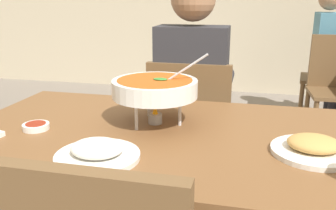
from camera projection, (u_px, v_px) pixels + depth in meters
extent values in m
cube|color=brown|center=(158.00, 137.00, 1.23)|extent=(1.37, 0.82, 0.04)
cylinder|color=brown|center=(55.00, 173.00, 1.80)|extent=(0.07, 0.07, 0.73)
cylinder|color=brown|center=(322.00, 204.00, 1.53)|extent=(0.07, 0.07, 0.73)
cube|color=brown|center=(193.00, 139.00, 2.06)|extent=(0.44, 0.44, 0.03)
cube|color=brown|center=(188.00, 108.00, 1.80)|extent=(0.42, 0.04, 0.45)
cylinder|color=brown|center=(228.00, 164.00, 2.26)|extent=(0.04, 0.04, 0.42)
cylinder|color=brown|center=(168.00, 158.00, 2.34)|extent=(0.04, 0.04, 0.42)
cylinder|color=brown|center=(222.00, 195.00, 1.90)|extent=(0.04, 0.04, 0.42)
cylinder|color=brown|center=(153.00, 186.00, 1.98)|extent=(0.04, 0.04, 0.42)
cylinder|color=#2D2D38|center=(210.00, 172.00, 2.11)|extent=(0.10, 0.10, 0.45)
cylinder|color=#2D2D38|center=(177.00, 169.00, 2.16)|extent=(0.10, 0.10, 0.45)
cube|color=#2D2D38|center=(193.00, 127.00, 2.02)|extent=(0.32, 0.32, 0.12)
cube|color=#2D2D33|center=(192.00, 76.00, 1.85)|extent=(0.36, 0.20, 0.50)
cylinder|color=#2D2D33|center=(226.00, 79.00, 2.02)|extent=(0.08, 0.28, 0.08)
cylinder|color=#2D2D33|center=(170.00, 76.00, 2.09)|extent=(0.08, 0.28, 0.08)
cylinder|color=silver|center=(180.00, 112.00, 1.27)|extent=(0.01, 0.01, 0.10)
cylinder|color=silver|center=(149.00, 103.00, 1.37)|extent=(0.01, 0.01, 0.10)
cylinder|color=silver|center=(136.00, 116.00, 1.23)|extent=(0.01, 0.01, 0.10)
torus|color=silver|center=(155.00, 97.00, 1.28)|extent=(0.21, 0.21, 0.01)
cylinder|color=#B2B2B7|center=(155.00, 119.00, 1.30)|extent=(0.05, 0.05, 0.04)
cone|color=orange|center=(155.00, 110.00, 1.29)|extent=(0.02, 0.02, 0.04)
cylinder|color=white|center=(155.00, 88.00, 1.27)|extent=(0.30, 0.30, 0.06)
cylinder|color=#B75119|center=(155.00, 81.00, 1.26)|extent=(0.26, 0.26, 0.01)
ellipsoid|color=#388433|center=(160.00, 79.00, 1.25)|extent=(0.05, 0.03, 0.01)
cylinder|color=silver|center=(181.00, 71.00, 1.25)|extent=(0.18, 0.01, 0.13)
cylinder|color=white|center=(98.00, 156.00, 1.02)|extent=(0.24, 0.24, 0.01)
ellipsoid|color=white|center=(97.00, 148.00, 1.01)|extent=(0.15, 0.13, 0.04)
cylinder|color=white|center=(313.00, 152.00, 1.05)|extent=(0.24, 0.24, 0.01)
ellipsoid|color=tan|center=(314.00, 143.00, 1.04)|extent=(0.15, 0.13, 0.04)
cylinder|color=white|center=(36.00, 127.00, 1.24)|extent=(0.09, 0.09, 0.02)
cylinder|color=maroon|center=(36.00, 124.00, 1.24)|extent=(0.07, 0.07, 0.01)
cube|color=brown|center=(324.00, 79.00, 3.54)|extent=(0.49, 0.49, 0.03)
cylinder|color=brown|center=(301.00, 95.00, 3.84)|extent=(0.04, 0.04, 0.42)
cylinder|color=brown|center=(301.00, 104.00, 3.50)|extent=(0.04, 0.04, 0.42)
cube|color=brown|center=(335.00, 61.00, 3.13)|extent=(0.42, 0.05, 0.45)
cylinder|color=brown|center=(314.00, 125.00, 2.93)|extent=(0.04, 0.04, 0.42)
cylinder|color=brown|center=(306.00, 111.00, 3.29)|extent=(0.04, 0.04, 0.42)
cylinder|color=#2D2D38|center=(334.00, 104.00, 3.45)|extent=(0.10, 0.10, 0.45)
cylinder|color=#2D2D38|center=(330.00, 99.00, 3.64)|extent=(0.10, 0.10, 0.45)
cube|color=#2D2D38|center=(331.00, 73.00, 3.47)|extent=(0.32, 0.32, 0.12)
cube|color=teal|center=(326.00, 40.00, 3.40)|extent=(0.20, 0.36, 0.50)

